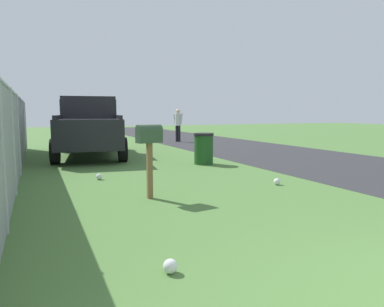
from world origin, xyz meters
TOP-DOWN VIEW (x-y plane):
  - road_asphalt at (6.00, -5.31)m, footprint 60.00×5.25m
  - mailbox at (5.10, 1.11)m, footprint 0.26×0.47m
  - pickup_truck at (12.10, 1.18)m, footprint 5.56×2.82m
  - trash_bin at (8.53, -1.62)m, footprint 0.59×0.59m
  - pedestrian at (16.45, -3.94)m, footprint 0.39×0.43m
  - fence_section at (8.66, 3.32)m, footprint 13.96×0.07m
  - litter_bag_far_scatter at (7.26, 1.65)m, footprint 0.14×0.14m
  - litter_bag_by_mailbox at (2.16, 1.82)m, footprint 0.14×0.14m
  - litter_bag_near_hydrant at (5.13, -1.70)m, footprint 0.14×0.14m

SIDE VIEW (x-z plane):
  - road_asphalt at x=6.00m, z-range 0.00..0.01m
  - litter_bag_far_scatter at x=7.26m, z-range 0.00..0.14m
  - litter_bag_by_mailbox at x=2.16m, z-range 0.00..0.14m
  - litter_bag_near_hydrant at x=5.13m, z-range 0.00..0.14m
  - trash_bin at x=8.53m, z-range 0.00..0.93m
  - pedestrian at x=16.45m, z-range 0.14..1.85m
  - mailbox at x=5.10m, z-range 0.38..1.70m
  - fence_section at x=8.66m, z-range 0.07..2.05m
  - pickup_truck at x=12.10m, z-range 0.06..2.15m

